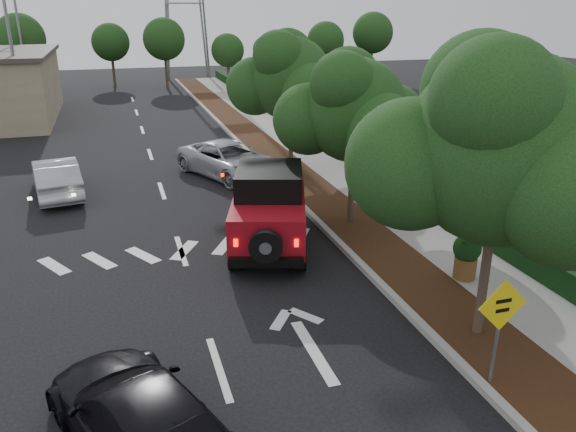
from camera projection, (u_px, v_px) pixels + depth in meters
name	position (u px, v px, depth m)	size (l,w,h in m)	color
ground	(219.00, 369.00, 11.16)	(120.00, 120.00, 0.00)	black
curb	(275.00, 179.00, 23.14)	(0.20, 70.00, 0.15)	#9E9B93
planting_strip	(298.00, 177.00, 23.42)	(1.80, 70.00, 0.12)	black
sidewalk	(340.00, 173.00, 23.95)	(2.00, 70.00, 0.12)	gray
hedge	(371.00, 163.00, 24.22)	(0.80, 70.00, 0.80)	black
transmission_tower	(189.00, 78.00, 55.74)	(7.00, 4.00, 28.00)	slate
street_tree_near	(476.00, 336.00, 12.26)	(3.80, 3.80, 5.92)	black
street_tree_mid	(350.00, 224.00, 18.52)	(3.20, 3.20, 5.32)	black
street_tree_far	(291.00, 172.00, 24.34)	(3.40, 3.40, 5.62)	black
light_pole_a	(25.00, 130.00, 32.60)	(2.00, 0.22, 9.00)	slate
light_pole_b	(30.00, 100.00, 43.05)	(2.00, 0.22, 9.00)	slate
red_jeep	(269.00, 207.00, 16.49)	(3.23, 4.85, 2.37)	black
silver_suv_ahead	(229.00, 160.00, 23.50)	(2.38, 5.17, 1.44)	#ADAFB5
black_suv_oncoming	(142.00, 419.00, 8.81)	(1.90, 4.69, 1.36)	black
silver_sedan_oncoming	(56.00, 177.00, 21.11)	(1.53, 4.38, 1.44)	#B1B4B9
speed_hump_sign	(500.00, 318.00, 10.10)	(1.01, 0.09, 2.15)	slate
terracotta_planter	(467.00, 252.00, 14.38)	(0.72, 0.72, 1.26)	brown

